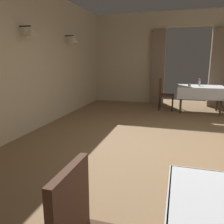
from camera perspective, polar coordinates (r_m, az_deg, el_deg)
name	(u,v)px	position (r m, az deg, el deg)	size (l,w,h in m)	color
ground	(188,149)	(4.13, 18.43, -8.83)	(10.08, 10.08, 0.00)	olive
wall_left	(20,58)	(4.86, -22.04, 12.29)	(0.49, 8.40, 3.00)	beige
wall_back	(187,59)	(8.03, 18.25, 12.49)	(6.40, 0.27, 3.00)	beige
dining_table_mid	(200,90)	(6.98, 21.19, 5.14)	(1.27, 0.91, 0.75)	#4C3D2D
chair_mid_left	(164,93)	(7.04, 12.78, 4.72)	(0.44, 0.44, 0.93)	black
flower_vase_mid	(199,82)	(7.00, 20.98, 7.02)	(0.07, 0.07, 0.21)	silver
glass_mid_b	(189,85)	(6.65, 18.75, 6.34)	(0.08, 0.08, 0.10)	silver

